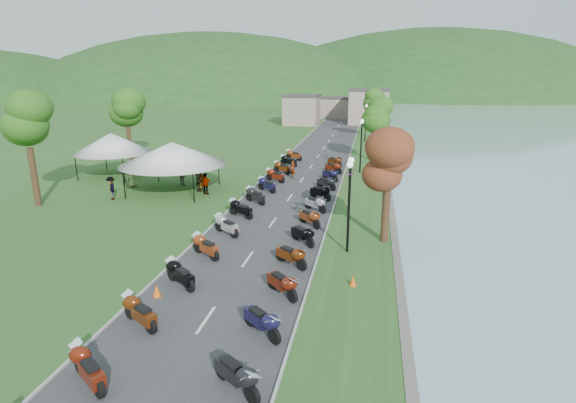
# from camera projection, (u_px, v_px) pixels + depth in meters

# --- Properties ---
(road) EXTENTS (7.00, 120.00, 0.02)m
(road) POSITION_uv_depth(u_px,v_px,m) (311.00, 167.00, 45.85)
(road) COLOR #3B3B3E
(road) RESTS_ON ground
(hills_backdrop) EXTENTS (360.00, 120.00, 76.00)m
(hills_backdrop) POSITION_uv_depth(u_px,v_px,m) (361.00, 94.00, 196.86)
(hills_backdrop) COLOR #285621
(hills_backdrop) RESTS_ON ground
(far_building) EXTENTS (18.00, 16.00, 5.00)m
(far_building) POSITION_uv_depth(u_px,v_px,m) (333.00, 108.00, 87.98)
(far_building) COLOR gray
(far_building) RESTS_ON ground
(moto_row_left) EXTENTS (2.60, 53.27, 1.10)m
(moto_row_left) POSITION_uv_depth(u_px,v_px,m) (217.00, 236.00, 24.98)
(moto_row_left) COLOR #331411
(moto_row_left) RESTS_ON ground
(moto_row_right) EXTENTS (2.60, 42.71, 1.10)m
(moto_row_right) POSITION_uv_depth(u_px,v_px,m) (306.00, 225.00, 26.68)
(moto_row_right) COLOR #331411
(moto_row_right) RESTS_ON ground
(vendor_tent_main) EXTENTS (5.60, 5.60, 4.00)m
(vendor_tent_main) POSITION_uv_depth(u_px,v_px,m) (173.00, 167.00, 35.91)
(vendor_tent_main) COLOR silver
(vendor_tent_main) RESTS_ON ground
(vendor_tent_side) EXTENTS (4.57, 4.57, 4.00)m
(vendor_tent_side) POSITION_uv_depth(u_px,v_px,m) (113.00, 155.00, 41.12)
(vendor_tent_side) COLOR silver
(vendor_tent_side) RESTS_ON ground
(tree_park_left) EXTENTS (3.45, 3.45, 9.58)m
(tree_park_left) POSITION_uv_depth(u_px,v_px,m) (28.00, 140.00, 31.28)
(tree_park_left) COLOR #35731D
(tree_park_left) RESTS_ON ground
(tree_lakeside) EXTENTS (2.65, 2.65, 7.37)m
(tree_lakeside) POSITION_uv_depth(u_px,v_px,m) (388.00, 178.00, 24.70)
(tree_lakeside) COLOR #35731D
(tree_lakeside) RESTS_ON ground
(pedestrian_a) EXTENTS (0.81, 0.78, 1.79)m
(pedestrian_a) POSITION_uv_depth(u_px,v_px,m) (203.00, 192.00, 36.33)
(pedestrian_a) COLOR slate
(pedestrian_a) RESTS_ON ground
(pedestrian_b) EXTENTS (0.83, 0.62, 1.53)m
(pedestrian_b) POSITION_uv_depth(u_px,v_px,m) (183.00, 185.00, 38.35)
(pedestrian_b) COLOR slate
(pedestrian_b) RESTS_ON ground
(pedestrian_c) EXTENTS (1.05, 1.20, 1.77)m
(pedestrian_c) POSITION_uv_depth(u_px,v_px,m) (112.00, 200.00, 34.09)
(pedestrian_c) COLOR slate
(pedestrian_c) RESTS_ON ground
(traffic_cone_near) EXTENTS (0.37, 0.37, 0.57)m
(traffic_cone_near) POSITION_uv_depth(u_px,v_px,m) (157.00, 291.00, 19.27)
(traffic_cone_near) COLOR #F2590C
(traffic_cone_near) RESTS_ON ground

